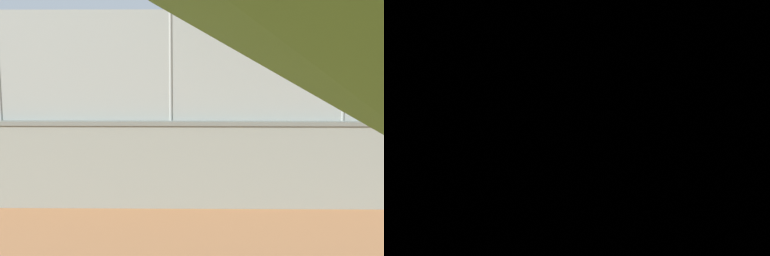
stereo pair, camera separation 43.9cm
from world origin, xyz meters
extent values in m
plane|color=#A36B42|center=(0.00, 0.00, 0.00)|extent=(260.00, 260.00, 0.00)
cube|color=gray|center=(2.18, 9.97, 0.81)|extent=(30.29, 0.61, 1.62)
cube|color=slate|center=(2.18, 9.97, 1.66)|extent=(30.29, 0.67, 0.08)
cube|color=gray|center=(2.18, 9.97, 2.75)|extent=(29.68, 0.24, 2.10)
cylinder|color=gray|center=(-2.76, 10.01, 2.75)|extent=(0.07, 0.07, 2.10)
cylinder|color=gray|center=(0.53, 9.98, 2.75)|extent=(0.07, 0.07, 2.10)
cylinder|color=black|center=(-4.03, 2.28, 0.39)|extent=(0.21, 0.21, 0.77)
cylinder|color=black|center=(-3.91, 2.43, 0.39)|extent=(0.21, 0.21, 0.77)
cylinder|color=#429951|center=(-3.97, 2.36, 1.06)|extent=(0.48, 0.48, 0.57)
cylinder|color=brown|center=(-4.11, 2.09, 1.17)|extent=(0.48, 0.40, 0.17)
cylinder|color=brown|center=(-3.55, 2.40, 1.17)|extent=(0.48, 0.40, 0.17)
sphere|color=brown|center=(-3.97, 2.36, 1.45)|extent=(0.22, 0.22, 0.22)
cylinder|color=red|center=(-3.97, 2.36, 1.54)|extent=(0.32, 0.32, 0.05)
cylinder|color=black|center=(-3.41, 2.29, 1.17)|extent=(0.26, 0.21, 0.04)
ellipsoid|color=#333338|center=(-3.23, 2.16, 1.17)|extent=(0.26, 0.21, 0.24)
cylinder|color=#B2B2B2|center=(2.54, 7.39, 0.38)|extent=(0.17, 0.17, 0.76)
cylinder|color=#B2B2B2|center=(2.51, 7.19, 0.38)|extent=(0.17, 0.17, 0.76)
cylinder|color=beige|center=(2.52, 7.29, 1.04)|extent=(0.38, 0.38, 0.56)
cylinder|color=brown|center=(2.51, 7.59, 1.15)|extent=(0.54, 0.15, 0.16)
cylinder|color=brown|center=(2.19, 7.04, 1.15)|extent=(0.54, 0.15, 0.16)
sphere|color=brown|center=(2.52, 7.29, 1.43)|extent=(0.21, 0.21, 0.21)
cylinder|color=navy|center=(2.52, 7.29, 1.52)|extent=(0.25, 0.25, 0.05)
sphere|color=#3399D8|center=(-2.89, 2.86, 0.86)|extent=(0.20, 0.20, 0.20)
camera|label=1|loc=(0.07, 19.32, 2.83)|focal=45.61mm
camera|label=2|loc=(-0.37, 19.31, 2.83)|focal=45.61mm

